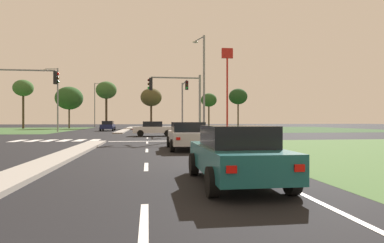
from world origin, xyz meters
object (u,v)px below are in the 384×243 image
(traffic_signal_near_right, at_px, (180,95))
(traffic_signal_near_left, at_px, (18,90))
(car_navy_second, at_px, (108,126))
(treeline_fifth, at_px, (209,100))
(traffic_signal_far_right, at_px, (184,98))
(treeline_fourth, at_px, (151,97))
(car_silver_third, at_px, (187,135))
(treeline_near, at_px, (23,88))
(street_lamp_second, at_px, (203,81))
(treeline_sixth, at_px, (238,97))
(car_teal_fourth, at_px, (236,154))
(treeline_second, at_px, (69,98))
(street_lamp_third, at_px, (56,96))
(fastfood_pole_sign, at_px, (227,71))
(street_lamp_fourth, at_px, (95,103))
(car_white_near, at_px, (154,129))
(treeline_third, at_px, (106,91))

(traffic_signal_near_right, distance_m, traffic_signal_near_left, 11.94)
(car_navy_second, distance_m, treeline_fifth, 26.85)
(car_navy_second, relative_size, treeline_fifth, 0.59)
(traffic_signal_far_right, relative_size, treeline_fourth, 0.77)
(car_silver_third, distance_m, treeline_near, 54.27)
(street_lamp_second, distance_m, treeline_sixth, 40.10)
(treeline_sixth, bearing_deg, treeline_fourth, -169.17)
(car_navy_second, relative_size, car_teal_fourth, 1.01)
(traffic_signal_near_left, relative_size, treeline_second, 0.68)
(street_lamp_third, relative_size, treeline_fourth, 1.11)
(car_silver_third, xyz_separation_m, fastfood_pole_sign, (10.32, 32.58, 8.62))
(treeline_fifth, bearing_deg, street_lamp_fourth, 159.27)
(traffic_signal_far_right, bearing_deg, traffic_signal_near_left, -139.47)
(car_teal_fourth, xyz_separation_m, treeline_sixth, (17.05, 59.88, 5.92))
(car_navy_second, distance_m, street_lamp_third, 8.35)
(traffic_signal_near_right, distance_m, street_lamp_second, 6.03)
(traffic_signal_far_right, distance_m, street_lamp_second, 6.64)
(traffic_signal_near_left, bearing_deg, treeline_sixth, 56.07)
(street_lamp_fourth, relative_size, treeline_fourth, 1.30)
(car_white_near, distance_m, treeline_fifth, 37.84)
(traffic_signal_near_right, relative_size, street_lamp_third, 0.59)
(street_lamp_third, xyz_separation_m, street_lamp_fourth, (0.34, 31.05, 0.78))
(street_lamp_second, distance_m, fastfood_pole_sign, 21.64)
(car_white_near, bearing_deg, treeline_sixth, 151.86)
(street_lamp_second, bearing_deg, traffic_signal_near_left, -160.79)
(traffic_signal_near_right, xyz_separation_m, street_lamp_second, (2.68, 5.09, 1.80))
(treeline_third, bearing_deg, traffic_signal_near_right, -75.52)
(treeline_sixth, bearing_deg, traffic_signal_near_left, -123.93)
(fastfood_pole_sign, bearing_deg, treeline_fourth, 130.27)
(car_navy_second, bearing_deg, treeline_near, -40.95)
(car_white_near, bearing_deg, treeline_fifth, 160.76)
(street_lamp_fourth, bearing_deg, treeline_near, -131.49)
(car_teal_fourth, relative_size, traffic_signal_near_left, 0.77)
(treeline_third, bearing_deg, traffic_signal_far_right, -67.90)
(car_silver_third, relative_size, treeline_sixth, 0.53)
(street_lamp_second, bearing_deg, car_teal_fourth, -97.62)
(traffic_signal_near_right, height_order, treeline_near, treeline_near)
(car_white_near, xyz_separation_m, treeline_fourth, (0.05, 31.36, 5.32))
(car_silver_third, bearing_deg, car_navy_second, 104.17)
(car_navy_second, relative_size, traffic_signal_far_right, 0.72)
(treeline_second, distance_m, treeline_fifth, 28.26)
(car_teal_fourth, relative_size, street_lamp_third, 0.49)
(car_navy_second, xyz_separation_m, treeline_third, (-2.40, 17.41, 6.84))
(traffic_signal_far_right, relative_size, street_lamp_second, 0.63)
(street_lamp_second, height_order, treeline_fifth, street_lamp_second)
(car_white_near, relative_size, car_silver_third, 0.93)
(traffic_signal_far_right, bearing_deg, car_teal_fourth, -93.69)
(treeline_near, bearing_deg, traffic_signal_near_right, -56.95)
(traffic_signal_far_right, relative_size, street_lamp_third, 0.69)
(traffic_signal_far_right, bearing_deg, street_lamp_third, 148.83)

